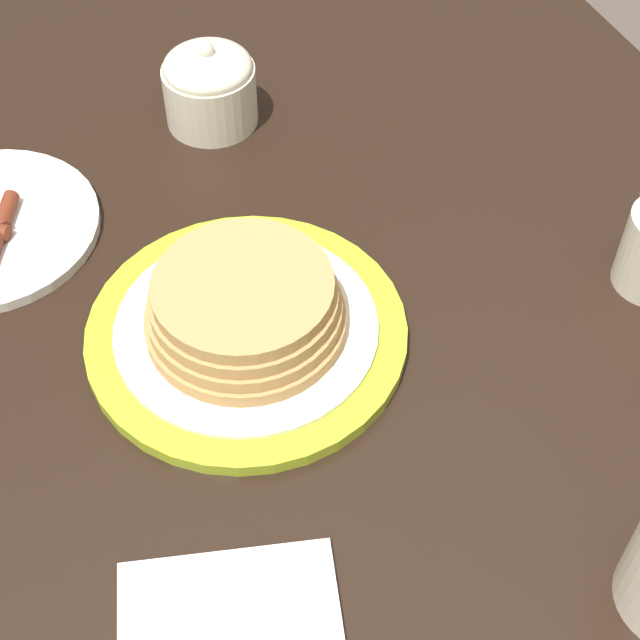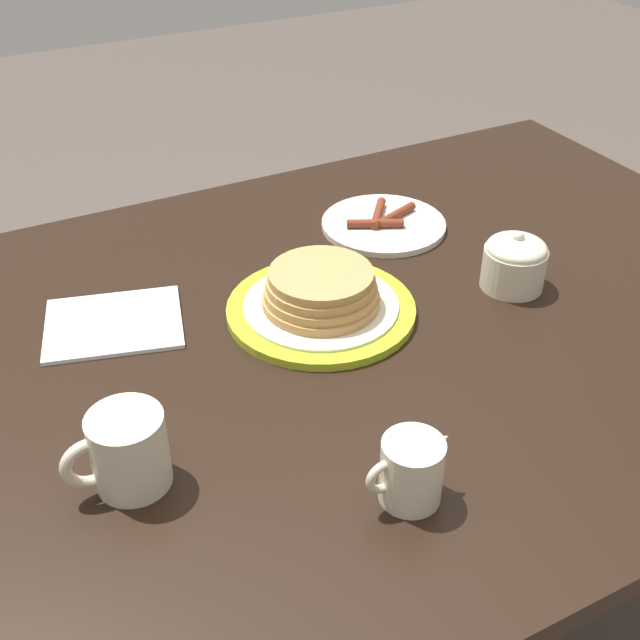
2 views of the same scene
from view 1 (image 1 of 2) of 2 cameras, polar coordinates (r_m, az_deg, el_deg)
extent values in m
cube|color=black|center=(0.79, -0.66, -2.31)|extent=(1.50, 0.95, 0.03)
cube|color=black|center=(1.62, 3.92, 12.31)|extent=(0.07, 0.07, 0.70)
cylinder|color=#AAC628|center=(0.78, -4.28, -0.78)|extent=(0.26, 0.26, 0.01)
cylinder|color=beige|center=(0.78, -4.31, -0.41)|extent=(0.21, 0.21, 0.00)
cylinder|color=tan|center=(0.77, -4.35, -0.01)|extent=(0.16, 0.16, 0.01)
cylinder|color=tan|center=(0.76, -4.40, 0.59)|extent=(0.15, 0.15, 0.01)
cylinder|color=tan|center=(0.75, -4.46, 1.22)|extent=(0.15, 0.15, 0.01)
cylinder|color=tan|center=(0.74, -4.52, 1.86)|extent=(0.14, 0.14, 0.01)
cylinder|color=beige|center=(0.97, -6.39, 12.88)|extent=(0.09, 0.09, 0.06)
ellipsoid|color=beige|center=(0.95, -6.56, 14.44)|extent=(0.08, 0.08, 0.03)
sphere|color=beige|center=(0.94, -6.66, 15.32)|extent=(0.02, 0.02, 0.02)
camera|label=2|loc=(0.93, 72.41, 20.29)|focal=45.00mm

